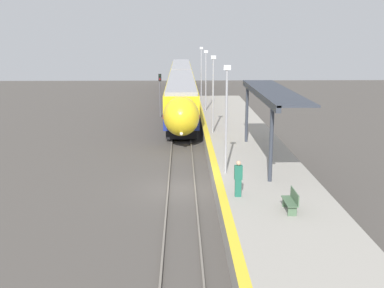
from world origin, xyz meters
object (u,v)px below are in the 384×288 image
person_waiting (238,178)px  platform_bench (292,201)px  lamppost_mid (213,89)px  lamppost_near (226,113)px  lamppost_far (206,77)px  train (181,85)px  railway_signal (160,91)px  lamppost_farthest (201,68)px

person_waiting → platform_bench: bearing=-43.6°
platform_bench → lamppost_mid: (-2.23, 16.10, 2.75)m
lamppost_near → lamppost_far: size_ratio=1.00×
train → platform_bench: bearing=-83.0°
person_waiting → railway_signal: (-4.62, 26.46, 0.82)m
train → platform_bench: (4.55, -37.08, -0.87)m
lamppost_far → person_waiting: bearing=-89.5°
railway_signal → lamppost_farthest: bearing=63.3°
railway_signal → lamppost_mid: lamppost_mid is taller
lamppost_far → lamppost_mid: bearing=-90.0°
railway_signal → lamppost_far: lamppost_far is taller
train → lamppost_near: lamppost_near is taller
person_waiting → railway_signal: size_ratio=0.39×
lamppost_far → lamppost_near: bearing=-90.0°
person_waiting → lamppost_mid: bearing=90.9°
platform_bench → lamppost_mid: 16.49m
train → railway_signal: size_ratio=11.02×
train → lamppost_far: size_ratio=8.30×
lamppost_mid → lamppost_far: (0.00, 10.49, 0.00)m
train → platform_bench: size_ratio=33.34×
lamppost_near → lamppost_mid: (0.00, 10.49, 0.00)m
platform_bench → lamppost_farthest: lamppost_farthest is taller
lamppost_far → train: bearing=102.5°
lamppost_mid → person_waiting: bearing=-89.1°
platform_bench → lamppost_farthest: (-2.23, 37.09, 2.75)m
lamppost_farthest → person_waiting: bearing=-89.6°
platform_bench → railway_signal: size_ratio=0.33×
person_waiting → lamppost_farthest: lamppost_farthest is taller
platform_bench → lamppost_near: bearing=111.7°
railway_signal → lamppost_far: 4.98m
railway_signal → train: bearing=76.6°
lamppost_farthest → platform_bench: bearing=-86.6°
platform_bench → lamppost_mid: bearing=97.9°
train → lamppost_near: bearing=-85.8°
lamppost_farthest → train: bearing=-179.8°
railway_signal → lamppost_farthest: size_ratio=0.75×
lamppost_far → lamppost_farthest: bearing=90.0°
train → railway_signal: 8.97m
railway_signal → lamppost_mid: 13.11m
person_waiting → lamppost_far: size_ratio=0.30×
lamppost_farthest → lamppost_mid: bearing=-90.0°
lamppost_near → person_waiting: bearing=-86.4°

